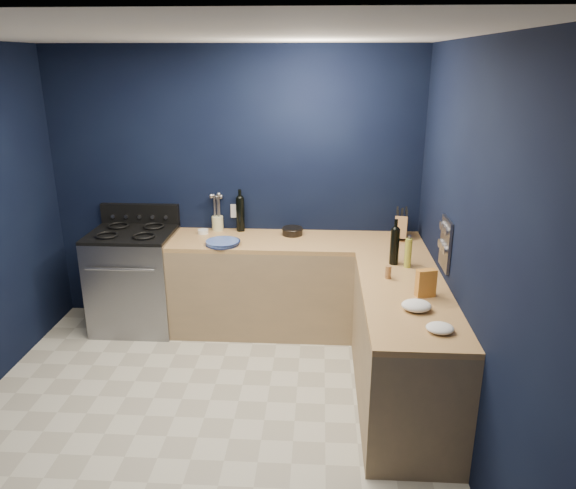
# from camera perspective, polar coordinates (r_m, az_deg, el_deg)

# --- Properties ---
(floor) EXTENTS (3.50, 3.50, 0.02)m
(floor) POSITION_cam_1_polar(r_m,az_deg,el_deg) (4.22, -8.69, -17.48)
(floor) COLOR beige
(floor) RESTS_ON ground
(ceiling) EXTENTS (3.50, 3.50, 0.02)m
(ceiling) POSITION_cam_1_polar(r_m,az_deg,el_deg) (3.42, -10.97, 20.82)
(ceiling) COLOR silver
(ceiling) RESTS_ON ground
(wall_back) EXTENTS (3.50, 0.02, 2.60)m
(wall_back) POSITION_cam_1_polar(r_m,az_deg,el_deg) (5.27, -5.52, 5.86)
(wall_back) COLOR black
(wall_back) RESTS_ON ground
(wall_right) EXTENTS (0.02, 3.50, 2.60)m
(wall_right) POSITION_cam_1_polar(r_m,az_deg,el_deg) (3.64, 18.38, -0.94)
(wall_right) COLOR black
(wall_right) RESTS_ON ground
(wall_front) EXTENTS (3.50, 0.02, 2.60)m
(wall_front) POSITION_cam_1_polar(r_m,az_deg,el_deg) (2.11, -20.59, -16.30)
(wall_front) COLOR black
(wall_front) RESTS_ON ground
(cab_back) EXTENTS (2.30, 0.63, 0.86)m
(cab_back) POSITION_cam_1_polar(r_m,az_deg,el_deg) (5.18, 0.84, -4.45)
(cab_back) COLOR #957954
(cab_back) RESTS_ON floor
(top_back) EXTENTS (2.30, 0.63, 0.04)m
(top_back) POSITION_cam_1_polar(r_m,az_deg,el_deg) (5.02, 0.86, 0.29)
(top_back) COLOR brown
(top_back) RESTS_ON cab_back
(cab_right) EXTENTS (0.63, 1.67, 0.86)m
(cab_right) POSITION_cam_1_polar(r_m,az_deg,el_deg) (4.19, 11.81, -10.82)
(cab_right) COLOR #957954
(cab_right) RESTS_ON floor
(top_right) EXTENTS (0.63, 1.67, 0.04)m
(top_right) POSITION_cam_1_polar(r_m,az_deg,el_deg) (3.99, 12.23, -5.18)
(top_right) COLOR brown
(top_right) RESTS_ON cab_right
(gas_range) EXTENTS (0.76, 0.66, 0.92)m
(gas_range) POSITION_cam_1_polar(r_m,az_deg,el_deg) (5.43, -15.55, -3.68)
(gas_range) COLOR gray
(gas_range) RESTS_ON floor
(oven_door) EXTENTS (0.59, 0.02, 0.42)m
(oven_door) POSITION_cam_1_polar(r_m,az_deg,el_deg) (5.16, -16.63, -5.11)
(oven_door) COLOR black
(oven_door) RESTS_ON gas_range
(cooktop) EXTENTS (0.76, 0.66, 0.03)m
(cooktop) POSITION_cam_1_polar(r_m,az_deg,el_deg) (5.27, -16.00, 1.10)
(cooktop) COLOR black
(cooktop) RESTS_ON gas_range
(backguard) EXTENTS (0.76, 0.06, 0.20)m
(backguard) POSITION_cam_1_polar(r_m,az_deg,el_deg) (5.52, -15.10, 3.08)
(backguard) COLOR black
(backguard) RESTS_ON gas_range
(spice_panel) EXTENTS (0.02, 0.28, 0.38)m
(spice_panel) POSITION_cam_1_polar(r_m,az_deg,el_deg) (4.18, 16.06, 0.05)
(spice_panel) COLOR gray
(spice_panel) RESTS_ON wall_right
(wall_outlet) EXTENTS (0.09, 0.02, 0.13)m
(wall_outlet) POSITION_cam_1_polar(r_m,az_deg,el_deg) (5.30, -5.48, 3.49)
(wall_outlet) COLOR white
(wall_outlet) RESTS_ON wall_back
(plate_stack) EXTENTS (0.36, 0.36, 0.04)m
(plate_stack) POSITION_cam_1_polar(r_m,az_deg,el_deg) (4.90, -6.83, 0.19)
(plate_stack) COLOR #365EA2
(plate_stack) RESTS_ON top_back
(ramekin) EXTENTS (0.13, 0.13, 0.04)m
(ramekin) POSITION_cam_1_polar(r_m,az_deg,el_deg) (5.25, -8.82, 1.35)
(ramekin) COLOR white
(ramekin) RESTS_ON top_back
(utensil_crock) EXTENTS (0.12, 0.12, 0.14)m
(utensil_crock) POSITION_cam_1_polar(r_m,az_deg,el_deg) (5.32, -7.33, 2.20)
(utensil_crock) COLOR beige
(utensil_crock) RESTS_ON top_back
(wine_bottle_back) EXTENTS (0.09, 0.09, 0.32)m
(wine_bottle_back) POSITION_cam_1_polar(r_m,az_deg,el_deg) (5.24, -4.97, 3.13)
(wine_bottle_back) COLOR black
(wine_bottle_back) RESTS_ON top_back
(lemon_basket) EXTENTS (0.23, 0.23, 0.07)m
(lemon_basket) POSITION_cam_1_polar(r_m,az_deg,el_deg) (5.14, 0.47, 1.39)
(lemon_basket) COLOR black
(lemon_basket) RESTS_ON top_back
(knife_block) EXTENTS (0.15, 0.25, 0.25)m
(knife_block) POSITION_cam_1_polar(r_m,az_deg,el_deg) (5.13, 11.66, 1.73)
(knife_block) COLOR olive
(knife_block) RESTS_ON top_back
(wine_bottle_right) EXTENTS (0.08, 0.08, 0.29)m
(wine_bottle_right) POSITION_cam_1_polar(r_m,az_deg,el_deg) (4.45, 11.01, -0.23)
(wine_bottle_right) COLOR black
(wine_bottle_right) RESTS_ON top_right
(oil_bottle) EXTENTS (0.07, 0.07, 0.24)m
(oil_bottle) POSITION_cam_1_polar(r_m,az_deg,el_deg) (4.42, 12.37, -0.88)
(oil_bottle) COLOR #A6A836
(oil_bottle) RESTS_ON top_right
(spice_jar_near) EXTENTS (0.06, 0.06, 0.10)m
(spice_jar_near) POSITION_cam_1_polar(r_m,az_deg,el_deg) (4.19, 10.36, -2.85)
(spice_jar_near) COLOR olive
(spice_jar_near) RESTS_ON top_right
(spice_jar_far) EXTENTS (0.05, 0.05, 0.08)m
(spice_jar_far) POSITION_cam_1_polar(r_m,az_deg,el_deg) (4.08, 13.82, -3.84)
(spice_jar_far) COLOR olive
(spice_jar_far) RESTS_ON top_right
(crouton_bag) EXTENTS (0.15, 0.10, 0.20)m
(crouton_bag) POSITION_cam_1_polar(r_m,az_deg,el_deg) (3.91, 14.13, -3.91)
(crouton_bag) COLOR #BF3F24
(crouton_bag) RESTS_ON top_right
(towel_front) EXTENTS (0.25, 0.23, 0.07)m
(towel_front) POSITION_cam_1_polar(r_m,az_deg,el_deg) (3.71, 13.20, -6.20)
(towel_front) COLOR white
(towel_front) RESTS_ON top_right
(towel_end) EXTENTS (0.21, 0.20, 0.05)m
(towel_end) POSITION_cam_1_polar(r_m,az_deg,el_deg) (3.47, 15.51, -8.36)
(towel_end) COLOR white
(towel_end) RESTS_ON top_right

